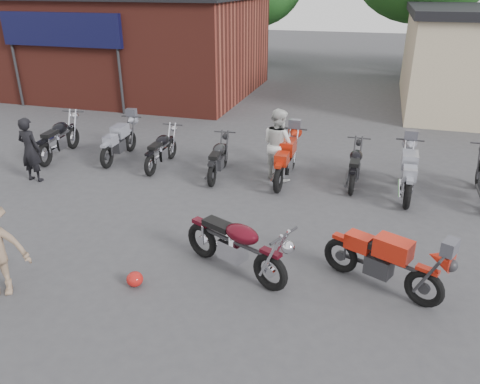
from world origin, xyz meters
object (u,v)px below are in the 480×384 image
(helmet, at_px, (135,279))
(sportbike, at_px, (384,258))
(row_bike_1, at_px, (119,140))
(person_light, at_px, (278,144))
(row_bike_3, at_px, (218,157))
(person_dark, at_px, (30,150))
(vintage_motorcycle, at_px, (236,242))
(row_bike_0, at_px, (59,136))
(row_bike_2, at_px, (161,148))
(row_bike_5, at_px, (355,164))
(row_bike_6, at_px, (408,171))
(row_bike_4, at_px, (286,157))

(helmet, bearing_deg, sportbike, 15.37)
(sportbike, bearing_deg, row_bike_1, 173.68)
(sportbike, height_order, helmet, sportbike)
(person_light, relative_size, row_bike_3, 0.99)
(person_dark, xyz_separation_m, row_bike_3, (4.37, 1.59, -0.29))
(vintage_motorcycle, bearing_deg, row_bike_3, 136.91)
(row_bike_0, relative_size, row_bike_1, 1.09)
(helmet, height_order, row_bike_1, row_bike_1)
(row_bike_1, distance_m, row_bike_3, 3.12)
(vintage_motorcycle, bearing_deg, row_bike_2, 152.40)
(row_bike_5, distance_m, row_bike_6, 1.27)
(row_bike_3, bearing_deg, row_bike_2, 76.99)
(helmet, xyz_separation_m, row_bike_1, (-3.32, 5.39, 0.44))
(row_bike_1, bearing_deg, row_bike_6, -94.79)
(row_bike_4, bearing_deg, person_light, 70.31)
(helmet, relative_size, row_bike_5, 0.15)
(row_bike_6, bearing_deg, row_bike_1, 88.35)
(person_light, xyz_separation_m, row_bike_2, (-3.18, -0.08, -0.37))
(person_dark, distance_m, row_bike_4, 6.36)
(person_dark, height_order, row_bike_1, person_dark)
(sportbike, relative_size, row_bike_1, 1.02)
(row_bike_1, height_order, row_bike_3, row_bike_1)
(row_bike_4, distance_m, row_bike_5, 1.70)
(row_bike_4, distance_m, row_bike_6, 2.90)
(person_dark, xyz_separation_m, person_light, (5.86, 1.89, 0.09))
(person_light, bearing_deg, row_bike_2, 41.48)
(row_bike_6, bearing_deg, sportbike, 173.66)
(row_bike_0, relative_size, row_bike_4, 1.01)
(helmet, bearing_deg, person_dark, 143.84)
(vintage_motorcycle, relative_size, row_bike_0, 1.01)
(row_bike_6, bearing_deg, vintage_motorcycle, 146.43)
(helmet, height_order, row_bike_5, row_bike_5)
(row_bike_5, height_order, row_bike_6, row_bike_6)
(helmet, height_order, row_bike_4, row_bike_4)
(sportbike, bearing_deg, row_bike_5, 124.19)
(vintage_motorcycle, distance_m, row_bike_1, 6.64)
(person_light, relative_size, row_bike_2, 0.98)
(vintage_motorcycle, height_order, person_dark, person_dark)
(row_bike_1, distance_m, row_bike_6, 7.72)
(row_bike_3, bearing_deg, person_dark, 104.33)
(vintage_motorcycle, relative_size, row_bike_4, 1.01)
(row_bike_1, height_order, row_bike_5, row_bike_1)
(helmet, distance_m, person_dark, 5.74)
(vintage_motorcycle, height_order, row_bike_3, vintage_motorcycle)
(row_bike_6, bearing_deg, helmet, 139.79)
(person_light, bearing_deg, person_dark, 57.90)
(helmet, distance_m, row_bike_4, 5.40)
(row_bike_3, bearing_deg, vintage_motorcycle, -162.90)
(row_bike_4, bearing_deg, row_bike_2, 90.82)
(person_dark, distance_m, row_bike_6, 9.16)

